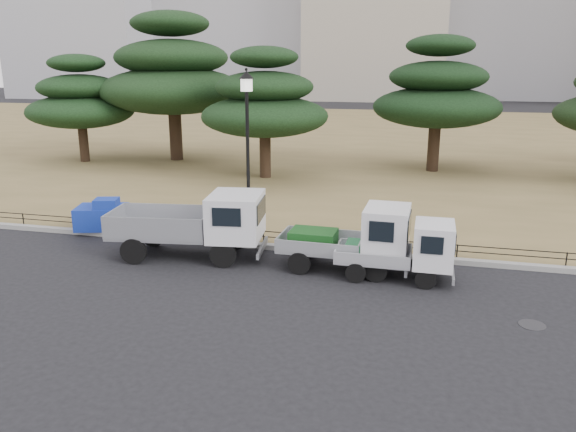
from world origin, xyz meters
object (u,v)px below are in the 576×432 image
(truck_kei_rear, at_px, (404,250))
(street_lamp, at_px, (247,129))
(truck_large, at_px, (196,222))
(truck_kei_front, at_px, (354,238))
(tarp_pile, at_px, (102,216))

(truck_kei_rear, height_order, street_lamp, street_lamp)
(truck_large, distance_m, truck_kei_rear, 6.22)
(truck_large, bearing_deg, truck_kei_front, -7.73)
(truck_kei_rear, relative_size, tarp_pile, 1.62)
(truck_large, distance_m, truck_kei_front, 4.80)
(truck_large, relative_size, tarp_pile, 2.47)
(truck_kei_front, distance_m, tarp_pile, 9.20)
(truck_large, xyz_separation_m, truck_kei_front, (4.80, -0.03, -0.16))
(truck_large, bearing_deg, tarp_pile, 151.45)
(street_lamp, xyz_separation_m, tarp_pile, (-5.42, 0.10, -3.19))
(truck_large, xyz_separation_m, tarp_pile, (-4.24, 1.64, -0.52))
(truck_large, height_order, truck_kei_front, truck_large)
(tarp_pile, bearing_deg, street_lamp, -1.01)
(tarp_pile, bearing_deg, truck_large, -21.12)
(truck_large, bearing_deg, truck_kei_rear, -10.68)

